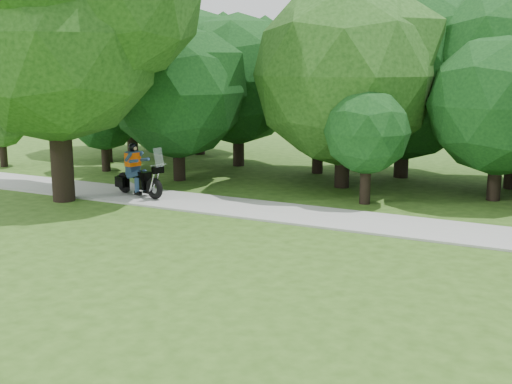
% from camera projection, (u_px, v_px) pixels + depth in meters
% --- Properties ---
extents(ground, '(100.00, 100.00, 0.00)m').
position_uv_depth(ground, '(285.00, 349.00, 9.68)').
color(ground, '#2C4D16').
rests_on(ground, ground).
extents(walkway, '(60.00, 2.20, 0.06)m').
position_uv_depth(walkway, '(412.00, 227.00, 16.66)').
color(walkway, '#A0A09B').
rests_on(walkway, ground).
extents(tree_line, '(39.31, 11.38, 7.49)m').
position_uv_depth(tree_line, '(502.00, 81.00, 21.08)').
color(tree_line, black).
rests_on(tree_line, ground).
extents(big_tree_west, '(8.64, 6.56, 9.96)m').
position_uv_depth(big_tree_west, '(60.00, 10.00, 19.17)').
color(big_tree_west, black).
rests_on(big_tree_west, ground).
extents(touring_motorcycle, '(2.17, 1.05, 1.68)m').
position_uv_depth(touring_motorcycle, '(136.00, 177.00, 20.38)').
color(touring_motorcycle, black).
rests_on(touring_motorcycle, walkway).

